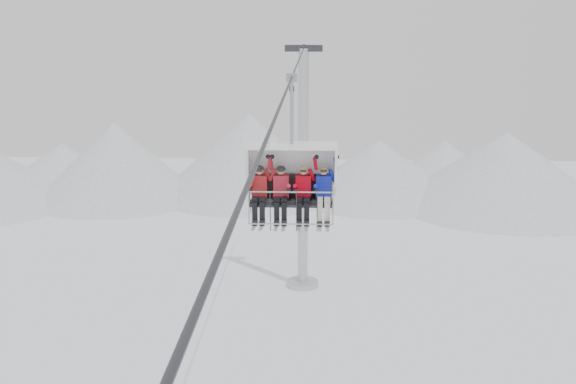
{
  "coord_description": "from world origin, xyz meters",
  "views": [
    {
      "loc": [
        0.63,
        -16.67,
        14.83
      ],
      "look_at": [
        0.0,
        0.0,
        10.8
      ],
      "focal_mm": 45.0,
      "sensor_mm": 36.0,
      "label": 1
    }
  ],
  "objects_px": {
    "skier_far_left": "(259,191)",
    "skier_center_left": "(281,191)",
    "lift_tower_right": "(303,187)",
    "skier_center_right": "(303,191)",
    "chairlift_carrier": "(292,172)",
    "skier_far_right": "(324,192)"
  },
  "relations": [
    {
      "from": "chairlift_carrier",
      "to": "skier_far_left",
      "type": "distance_m",
      "value": 1.04
    },
    {
      "from": "skier_center_right",
      "to": "skier_center_left",
      "type": "bearing_deg",
      "value": 180.0
    },
    {
      "from": "skier_far_right",
      "to": "chairlift_carrier",
      "type": "bearing_deg",
      "value": 160.93
    },
    {
      "from": "lift_tower_right",
      "to": "skier_far_right",
      "type": "xyz_separation_m",
      "value": [
        0.88,
        -19.53,
        4.45
      ]
    },
    {
      "from": "skier_far_right",
      "to": "skier_center_left",
      "type": "bearing_deg",
      "value": 180.0
    },
    {
      "from": "skier_far_left",
      "to": "chairlift_carrier",
      "type": "bearing_deg",
      "value": 19.01
    },
    {
      "from": "skier_center_left",
      "to": "skier_far_right",
      "type": "xyz_separation_m",
      "value": [
        1.16,
        0.0,
        0.0
      ]
    },
    {
      "from": "skier_center_left",
      "to": "chairlift_carrier",
      "type": "bearing_deg",
      "value": 46.73
    },
    {
      "from": "skier_center_right",
      "to": "lift_tower_right",
      "type": "bearing_deg",
      "value": 90.95
    },
    {
      "from": "lift_tower_right",
      "to": "skier_far_left",
      "type": "xyz_separation_m",
      "value": [
        -0.88,
        -19.53,
        4.45
      ]
    },
    {
      "from": "skier_center_left",
      "to": "skier_center_right",
      "type": "height_order",
      "value": "same"
    },
    {
      "from": "lift_tower_right",
      "to": "skier_center_left",
      "type": "height_order",
      "value": "lift_tower_right"
    },
    {
      "from": "skier_far_left",
      "to": "skier_center_right",
      "type": "bearing_deg",
      "value": 0.0
    },
    {
      "from": "skier_center_left",
      "to": "skier_center_right",
      "type": "xyz_separation_m",
      "value": [
        0.61,
        0.0,
        0.0
      ]
    },
    {
      "from": "skier_far_left",
      "to": "skier_center_left",
      "type": "relative_size",
      "value": 1.0
    },
    {
      "from": "lift_tower_right",
      "to": "skier_far_right",
      "type": "relative_size",
      "value": 7.99
    },
    {
      "from": "skier_center_left",
      "to": "skier_far_right",
      "type": "relative_size",
      "value": 1.0
    },
    {
      "from": "lift_tower_right",
      "to": "skier_far_left",
      "type": "relative_size",
      "value": 7.99
    },
    {
      "from": "skier_center_left",
      "to": "skier_center_right",
      "type": "distance_m",
      "value": 0.61
    },
    {
      "from": "lift_tower_right",
      "to": "chairlift_carrier",
      "type": "xyz_separation_m",
      "value": [
        0.0,
        -19.22,
        4.92
      ]
    },
    {
      "from": "skier_far_right",
      "to": "lift_tower_right",
      "type": "bearing_deg",
      "value": 92.58
    },
    {
      "from": "skier_center_right",
      "to": "skier_far_right",
      "type": "height_order",
      "value": "same"
    }
  ]
}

